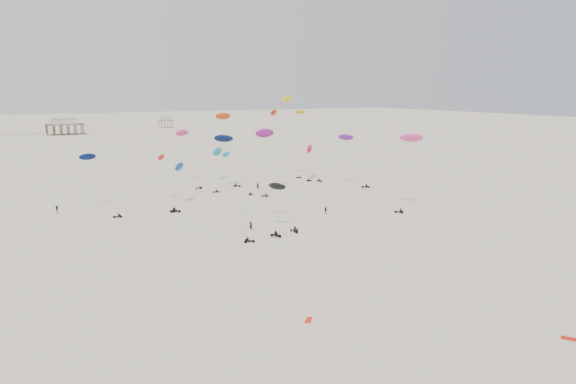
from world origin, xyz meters
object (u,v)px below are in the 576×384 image
pavilion_small (166,123)px  rig_8 (185,141)px  rig_0 (284,203)px  spectator_0 (251,230)px  pavilion_main (65,128)px  rig_4 (268,164)px

pavilion_small → rig_8: bearing=-104.9°
rig_0 → spectator_0: 8.39m
rig_0 → spectator_0: (-6.18, 2.20, -5.23)m
spectator_0 → pavilion_main: bearing=-42.6°
pavilion_main → rig_8: size_ratio=1.10×
rig_0 → spectator_0: rig_0 is taller
pavilion_small → rig_4: size_ratio=0.44×
pavilion_main → pavilion_small: size_ratio=2.33×
pavilion_main → rig_4: bearing=-88.6°
rig_0 → pavilion_main: bearing=-78.5°
pavilion_small → spectator_0: (-67.81, -291.14, -3.49)m
rig_8 → spectator_0: (-6.47, -59.84, -12.16)m
pavilion_small → rig_4: rig_4 is taller
pavilion_small → spectator_0: size_ratio=4.43×
pavilion_main → rig_0: (8.38, -263.34, 1.01)m
rig_0 → rig_4: size_ratio=0.46×
pavilion_main → rig_0: size_ratio=2.22×
rig_4 → rig_8: 59.10m
pavilion_main → spectator_0: 261.18m
rig_0 → pavilion_small: bearing=-92.1°
pavilion_small → rig_0: size_ratio=0.95×
pavilion_main → spectator_0: bearing=-89.5°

